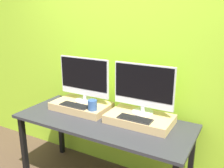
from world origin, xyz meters
name	(u,v)px	position (x,y,z in m)	size (l,w,h in m)	color
wall_back	(123,60)	(0.00, 0.80, 1.30)	(8.00, 0.04, 2.60)	#9ED12D
workbench	(103,127)	(0.00, 0.36, 0.70)	(1.77, 0.73, 0.77)	#2D2D33
wooden_riser_left	(81,106)	(-0.34, 0.48, 0.81)	(0.62, 0.37, 0.08)	tan
monitor_left	(84,79)	(-0.34, 0.55, 1.10)	(0.60, 0.21, 0.48)	silver
keyboard_left	(75,105)	(-0.34, 0.36, 0.86)	(0.32, 0.12, 0.01)	#2D2D2D
mug	(92,105)	(-0.12, 0.36, 0.90)	(0.09, 0.09, 0.10)	#335693
wooden_riser_right	(140,119)	(0.34, 0.48, 0.81)	(0.62, 0.37, 0.08)	tan
monitor_right	(143,88)	(0.34, 0.55, 1.10)	(0.60, 0.21, 0.48)	silver
keyboard_right	(135,119)	(0.34, 0.36, 0.86)	(0.32, 0.12, 0.01)	#2D2D2D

